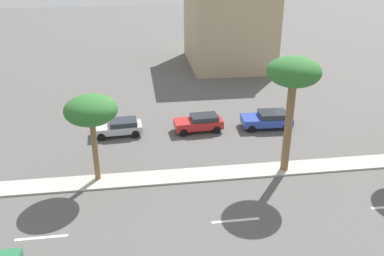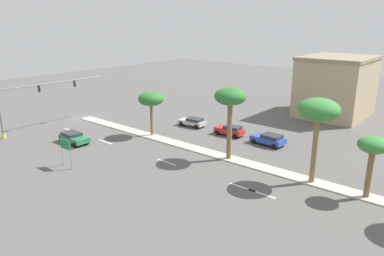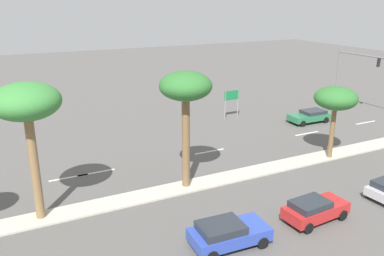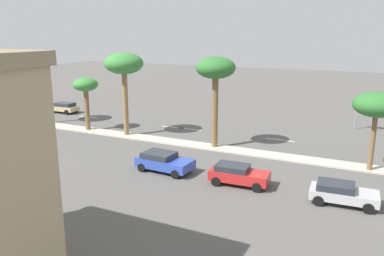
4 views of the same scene
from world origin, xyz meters
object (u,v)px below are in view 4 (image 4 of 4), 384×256
Objects in this scene: palm_tree_mid at (34,61)px; sedan_silver_front at (342,193)px; directional_road_sign at (365,109)px; palm_tree_leading at (377,106)px; palm_tree_left at (216,71)px; palm_tree_outboard at (86,87)px; sedan_tan_leading at (63,107)px; sedan_red_left at (238,174)px; palm_tree_right at (124,66)px; sedan_blue_trailing at (164,161)px.

palm_tree_mid is 34.34m from sedan_silver_front.
directional_road_sign is 13.74m from palm_tree_leading.
directional_road_sign is 0.76× the size of sedan_silver_front.
palm_tree_mid is at bearing 77.29° from sedan_silver_front.
palm_tree_leading is (-13.42, -1.13, 2.72)m from directional_road_sign.
palm_tree_left reaches higher than palm_tree_outboard.
sedan_tan_leading is at bearing 80.10° from palm_tree_leading.
palm_tree_mid reaches higher than sedan_tan_leading.
palm_tree_left reaches higher than sedan_tan_leading.
palm_tree_outboard is at bearing 89.01° from palm_tree_leading.
sedan_tan_leading is 31.39m from sedan_red_left.
palm_tree_right is 16.49m from sedan_tan_leading.
sedan_red_left is at bearing 161.34° from directional_road_sign.
palm_tree_left reaches higher than palm_tree_leading.
palm_tree_outboard is 1.23× the size of sedan_tan_leading.
sedan_tan_leading is 1.11× the size of sedan_silver_front.
sedan_blue_trailing is 12.52m from sedan_silver_front.
palm_tree_leading reaches higher than sedan_silver_front.
palm_tree_outboard is 11.61m from sedan_tan_leading.
directional_road_sign is at bearing -58.74° from palm_tree_right.
palm_tree_right is 1.89× the size of sedan_blue_trailing.
sedan_red_left is at bearing -91.07° from sedan_blue_trailing.
sedan_blue_trailing is at bearing 115.92° from palm_tree_leading.
sedan_tan_leading is (-7.06, 35.32, -1.53)m from directional_road_sign.
palm_tree_mid is 8.91m from sedan_tan_leading.
sedan_blue_trailing is at bearing 88.85° from sedan_silver_front.
palm_tree_right reaches higher than sedan_silver_front.
sedan_red_left is (-7.37, -14.37, -6.23)m from palm_tree_right.
sedan_red_left is (-7.28, -26.28, -6.28)m from palm_tree_mid.
sedan_blue_trailing is at bearing 88.93° from sedan_red_left.
palm_tree_outboard is at bearing 116.39° from directional_road_sign.
sedan_silver_front is (-6.98, 1.32, -4.28)m from palm_tree_leading.
directional_road_sign is 0.52× the size of palm_tree_leading.
sedan_red_left is at bearing -105.49° from palm_tree_mid.
palm_tree_leading reaches higher than directional_road_sign.
palm_tree_left is at bearing 56.75° from sedan_silver_front.
palm_tree_right is at bearing -89.21° from palm_tree_outboard.
sedan_tan_leading is at bearing 101.30° from directional_road_sign.
palm_tree_right is 5.42m from palm_tree_outboard.
sedan_red_left is at bearing 130.63° from palm_tree_leading.
sedan_red_left is (-7.37, -4.81, -6.11)m from palm_tree_left.
palm_tree_leading is at bearing -175.20° from directional_road_sign.
palm_tree_leading is 27.22m from palm_tree_outboard.
palm_tree_mid is at bearing 89.25° from palm_tree_leading.
sedan_tan_leading is 1.09× the size of sedan_red_left.
palm_tree_left is at bearing -103.84° from sedan_tan_leading.
sedan_red_left is (-20.25, 6.84, -1.51)m from directional_road_sign.
palm_tree_right is 1.01× the size of palm_tree_mid.
palm_tree_right is (0.01, 9.56, 0.12)m from palm_tree_left.
sedan_tan_leading is 37.57m from sedan_silver_front.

